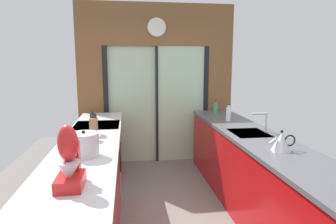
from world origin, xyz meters
name	(u,v)px	position (x,y,z in m)	size (l,w,h in m)	color
ground_plane	(173,210)	(0.00, 0.60, -0.01)	(5.04, 7.60, 0.02)	slate
back_wall_unit	(157,75)	(0.00, 2.40, 1.53)	(2.64, 0.12, 2.70)	brown
left_counter_run	(88,195)	(-0.91, 0.13, 0.47)	(0.62, 3.80, 0.92)	#AD0C0F
right_counter_run	(258,178)	(0.91, 0.30, 0.46)	(0.62, 3.80, 0.92)	#AD0C0F
sink_faucet	(263,119)	(1.05, 0.55, 1.08)	(0.19, 0.02, 0.23)	#B7BABC
oven_range	(98,159)	(-0.91, 1.25, 0.46)	(0.60, 0.60, 0.92)	#B7BABC
mixing_bowl	(91,138)	(-0.89, 0.41, 0.96)	(0.20, 0.20, 0.07)	silver
knife_block	(94,126)	(-0.89, 0.70, 1.02)	(0.08, 0.14, 0.27)	brown
stand_mixer	(69,163)	(-0.89, -0.72, 1.08)	(0.17, 0.27, 0.42)	red
stock_pot	(84,145)	(-0.89, -0.07, 1.02)	(0.27, 0.27, 0.23)	#B7BABC
kettle	(281,142)	(0.89, -0.16, 1.01)	(0.26, 0.18, 0.20)	#B7BABC
soap_bottle_near	(228,114)	(0.89, 1.27, 1.02)	(0.07, 0.07, 0.24)	silver
soap_bottle_far	(215,108)	(0.89, 1.87, 1.01)	(0.07, 0.07, 0.21)	#339E56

